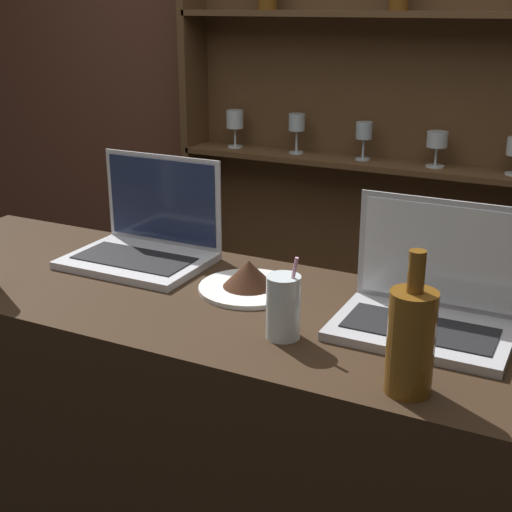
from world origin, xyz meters
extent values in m
cube|color=black|center=(0.00, 0.27, 0.52)|extent=(1.72, 0.54, 1.03)
cube|color=brown|center=(0.00, 1.55, 1.35)|extent=(7.00, 0.06, 2.70)
cube|color=brown|center=(-0.74, 1.43, 1.00)|extent=(0.03, 0.18, 1.99)
cube|color=brown|center=(-0.06, 1.51, 1.00)|extent=(1.39, 0.02, 1.99)
cube|color=brown|center=(-0.06, 1.43, 0.60)|extent=(1.35, 0.18, 0.02)
cube|color=brown|center=(-0.06, 1.43, 1.09)|extent=(1.35, 0.18, 0.02)
cube|color=brown|center=(-0.06, 1.43, 1.59)|extent=(1.35, 0.18, 0.02)
cylinder|color=silver|center=(-0.57, 1.43, 1.11)|extent=(0.06, 0.06, 0.01)
cylinder|color=silver|center=(-0.57, 1.43, 1.14)|extent=(0.01, 0.01, 0.07)
cylinder|color=silver|center=(-0.57, 1.43, 1.21)|extent=(0.07, 0.07, 0.07)
cylinder|color=silver|center=(-0.32, 1.43, 1.11)|extent=(0.05, 0.05, 0.01)
cylinder|color=silver|center=(-0.32, 1.43, 1.15)|extent=(0.01, 0.01, 0.08)
cylinder|color=silver|center=(-0.32, 1.43, 1.22)|extent=(0.06, 0.06, 0.06)
cylinder|color=silver|center=(-0.06, 1.43, 1.11)|extent=(0.05, 0.05, 0.01)
cylinder|color=silver|center=(-0.06, 1.43, 1.15)|extent=(0.01, 0.01, 0.07)
cylinder|color=silver|center=(-0.06, 1.43, 1.21)|extent=(0.06, 0.06, 0.06)
cylinder|color=silver|center=(0.19, 1.43, 1.11)|extent=(0.06, 0.06, 0.01)
cylinder|color=silver|center=(0.19, 1.43, 1.14)|extent=(0.01, 0.01, 0.06)
cylinder|color=silver|center=(0.19, 1.43, 1.20)|extent=(0.07, 0.07, 0.05)
cube|color=silver|center=(-0.27, 0.37, 1.04)|extent=(0.33, 0.24, 0.02)
cube|color=black|center=(-0.27, 0.35, 1.05)|extent=(0.28, 0.13, 0.00)
cube|color=silver|center=(-0.27, 0.48, 1.16)|extent=(0.33, 0.00, 0.23)
cube|color=#1E2847|center=(-0.27, 0.48, 1.16)|extent=(0.30, 0.01, 0.21)
cube|color=#ADADB2|center=(0.44, 0.29, 1.04)|extent=(0.33, 0.22, 0.02)
cube|color=black|center=(0.44, 0.28, 1.05)|extent=(0.28, 0.12, 0.00)
cube|color=#ADADB2|center=(0.44, 0.40, 1.16)|extent=(0.33, 0.00, 0.22)
cube|color=silver|center=(0.44, 0.39, 1.16)|extent=(0.30, 0.01, 0.20)
cylinder|color=white|center=(0.05, 0.34, 1.04)|extent=(0.22, 0.22, 0.01)
cone|color=#381E11|center=(0.05, 0.34, 1.07)|extent=(0.11, 0.11, 0.06)
cube|color=#B7B7BC|center=(0.11, 0.32, 1.04)|extent=(0.08, 0.16, 0.00)
cylinder|color=silver|center=(0.21, 0.16, 1.09)|extent=(0.07, 0.07, 0.12)
cylinder|color=#EA9EC6|center=(0.22, 0.16, 1.11)|extent=(0.04, 0.01, 0.16)
cylinder|color=brown|center=(0.47, 0.07, 1.12)|extent=(0.08, 0.08, 0.17)
cylinder|color=brown|center=(0.47, 0.07, 1.24)|extent=(0.03, 0.03, 0.07)
camera|label=1|loc=(0.71, -0.95, 1.63)|focal=50.00mm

